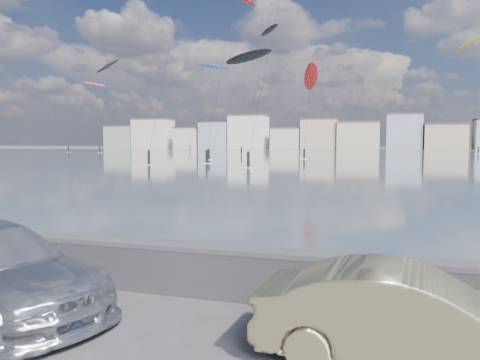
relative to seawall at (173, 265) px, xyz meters
name	(u,v)px	position (x,y,z in m)	size (l,w,h in m)	color
ground	(93,351)	(0.00, -2.70, -0.58)	(700.00, 700.00, 0.00)	#333335
bay_water	(364,157)	(0.00, 88.80, -0.58)	(500.00, 177.00, 0.00)	#424D61
far_shore_strip	(375,149)	(0.00, 197.30, -0.57)	(500.00, 60.00, 0.00)	#4C473D
seawall	(173,265)	(0.00, 0.00, 0.00)	(400.00, 0.36, 1.08)	#28282B
far_buildings	(378,135)	(1.31, 183.30, 5.44)	(240.79, 13.26, 14.60)	gray
car_champagne	(408,318)	(4.33, -1.86, 0.09)	(1.42, 4.08, 1.34)	tan
kitesurfer_0	(473,43)	(26.46, 136.27, 29.76)	(8.77, 16.41, 33.31)	#BF8C19
kitesurfer_4	(108,67)	(-75.89, 115.85, 24.93)	(8.70, 12.69, 28.67)	black
kitesurfer_5	(211,67)	(-57.23, 153.75, 29.86)	(11.08, 16.64, 32.71)	blue
kitesurfer_6	(93,86)	(-87.50, 125.14, 20.82)	(8.01, 17.07, 23.02)	#E5338C
kitesurfer_10	(248,57)	(-20.70, 76.29, 18.12)	(11.30, 14.10, 20.35)	black
kitesurfer_13	(311,77)	(-10.92, 89.33, 15.79)	(4.88, 20.07, 19.54)	red
kitesurfer_15	(269,33)	(-25.24, 111.16, 30.54)	(7.06, 18.88, 33.15)	black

